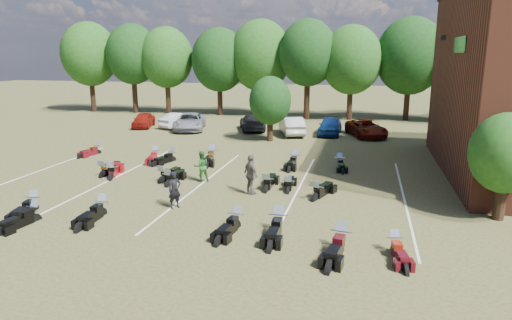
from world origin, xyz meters
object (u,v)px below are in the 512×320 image
(motorcycle_14, at_px, (98,154))
(car_4, at_px, (330,126))
(motorcycle_7, at_px, (111,179))
(person_grey, at_px, (251,174))
(motorcycle_3, at_px, (236,229))
(car_0, at_px, (144,120))
(person_green, at_px, (201,166))
(person_black, at_px, (175,190))
(motorcycle_0, at_px, (35,221))

(motorcycle_14, bearing_deg, car_4, 50.58)
(car_4, distance_m, motorcycle_7, 19.53)
(person_grey, bearing_deg, motorcycle_3, 143.00)
(car_0, xyz_separation_m, car_4, (16.81, 0.03, 0.08))
(person_green, bearing_deg, motorcycle_3, 86.27)
(car_4, relative_size, motorcycle_3, 1.94)
(car_4, xyz_separation_m, person_black, (-5.09, -20.10, 0.08))
(person_black, xyz_separation_m, person_grey, (2.74, 2.70, 0.16))
(car_4, bearing_deg, person_grey, -96.57)
(motorcycle_3, relative_size, motorcycle_14, 1.10)
(car_0, height_order, person_green, person_green)
(car_0, relative_size, person_green, 2.35)
(motorcycle_14, bearing_deg, motorcycle_3, -26.83)
(car_4, relative_size, person_grey, 2.22)
(person_green, xyz_separation_m, motorcycle_3, (3.60, -5.99, -0.82))
(car_0, distance_m, person_black, 23.24)
(car_4, distance_m, person_black, 20.73)
(person_green, distance_m, motorcycle_3, 7.03)
(person_black, distance_m, motorcycle_14, 13.08)
(motorcycle_3, bearing_deg, person_grey, 103.84)
(motorcycle_14, bearing_deg, person_black, -30.27)
(car_4, height_order, person_grey, person_grey)
(car_4, xyz_separation_m, person_grey, (-2.35, -17.39, 0.24))
(person_black, relative_size, motorcycle_14, 0.80)
(person_green, bearing_deg, motorcycle_0, 23.01)
(motorcycle_0, distance_m, motorcycle_7, 6.39)
(car_0, xyz_separation_m, motorcycle_7, (6.53, -16.56, -0.66))
(car_0, bearing_deg, person_black, -73.08)
(person_green, relative_size, motorcycle_0, 0.74)
(person_grey, bearing_deg, motorcycle_0, 82.55)
(car_0, xyz_separation_m, motorcycle_0, (6.89, -22.94, -0.66))
(motorcycle_14, bearing_deg, motorcycle_7, -38.81)
(person_grey, relative_size, motorcycle_3, 0.87)
(motorcycle_7, xyz_separation_m, motorcycle_14, (-4.27, 5.48, 0.00))
(car_4, relative_size, person_black, 2.66)
(person_black, bearing_deg, person_green, 45.63)
(person_grey, xyz_separation_m, motorcycle_7, (-7.93, 0.81, -0.97))
(person_green, distance_m, motorcycle_0, 8.47)
(motorcycle_0, bearing_deg, person_grey, 44.66)
(person_grey, distance_m, motorcycle_14, 13.76)
(person_green, distance_m, person_grey, 3.45)
(motorcycle_3, height_order, motorcycle_14, motorcycle_3)
(person_grey, distance_m, motorcycle_3, 4.56)
(car_0, height_order, motorcycle_0, car_0)
(person_grey, bearing_deg, person_black, 90.85)
(person_grey, xyz_separation_m, motorcycle_14, (-12.21, 6.29, -0.97))
(person_black, distance_m, motorcycle_7, 6.32)
(person_green, relative_size, motorcycle_7, 0.65)
(person_grey, bearing_deg, motorcycle_7, 40.38)
(motorcycle_14, bearing_deg, person_grey, -14.01)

